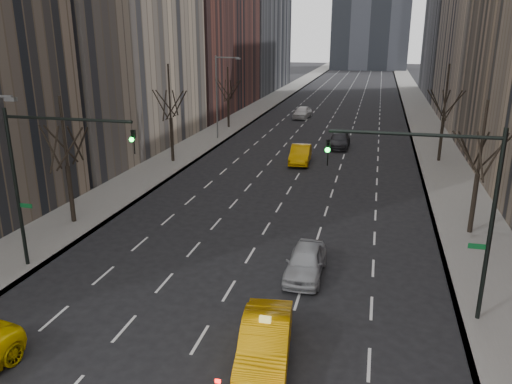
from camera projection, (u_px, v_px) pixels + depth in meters
The scene contains 15 objects.
sidewalk_left at pixel (259, 108), 79.67m from camera, with size 4.50×320.00×0.15m, color slate.
sidewalk_right at pixel (420, 113), 74.15m from camera, with size 4.50×320.00×0.15m, color slate.
tree_lw_b at pixel (68, 166), 30.38m from camera, with size 3.36×3.50×7.82m.
tree_lw_c at pixel (171, 119), 45.09m from camera, with size 3.36×3.50×8.74m.
tree_lw_d at pixel (228, 100), 61.89m from camera, with size 3.36×3.50×7.36m.
tree_rw_b at pixel (478, 174), 28.67m from camera, with size 3.36×3.50×7.82m.
tree_rw_c at pixel (443, 119), 45.24m from camera, with size 3.36×3.50×8.74m.
traffic_mast_left at pixel (43, 165), 23.64m from camera, with size 6.69×0.39×8.00m.
traffic_mast_right at pixel (449, 193), 19.53m from camera, with size 6.69×0.39×8.00m.
streetlight_far at pixel (220, 89), 54.53m from camera, with size 2.83×0.22×9.00m.
taxi_sedan at pixel (265, 342), 18.01m from camera, with size 1.75×5.02×1.65m, color orange.
silver_sedan_ahead at pixel (305, 262), 24.49m from camera, with size 1.77×4.41×1.50m, color #A1A4A9.
far_taxi at pixel (300, 154), 45.86m from camera, with size 1.74×4.98×1.64m, color #E29C04.
far_suv_grey at pixel (339, 140), 52.15m from camera, with size 2.09×5.13×1.49m, color #29292D.
far_car_white at pixel (302, 112), 69.92m from camera, with size 1.98×4.92×1.68m, color white.
Camera 1 is at (6.13, -7.86, 11.48)m, focal length 35.00 mm.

